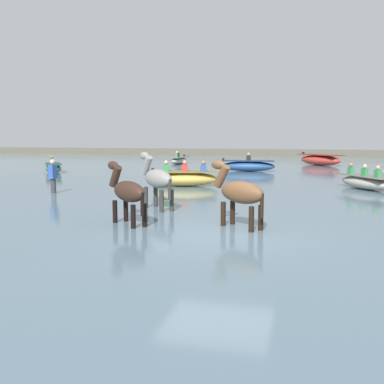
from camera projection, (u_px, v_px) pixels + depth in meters
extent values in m
plane|color=#666051|center=(218.00, 247.00, 10.30)|extent=(120.00, 120.00, 0.00)
cube|color=slate|center=(261.00, 190.00, 19.90)|extent=(90.00, 90.00, 0.32)
ellipsoid|color=#382319|center=(129.00, 192.00, 11.17)|extent=(1.31, 1.17, 0.53)
cylinder|color=black|center=(115.00, 218.00, 11.53)|extent=(0.12, 0.12, 0.89)
cylinder|color=black|center=(126.00, 216.00, 11.72)|extent=(0.12, 0.12, 0.89)
cylinder|color=black|center=(133.00, 223.00, 10.81)|extent=(0.12, 0.12, 0.89)
cylinder|color=black|center=(145.00, 222.00, 11.00)|extent=(0.12, 0.12, 0.89)
cylinder|color=#382319|center=(116.00, 176.00, 11.68)|extent=(0.51, 0.46, 0.60)
ellipsoid|color=#382319|center=(113.00, 165.00, 11.74)|extent=(0.47, 0.43, 0.23)
cylinder|color=black|center=(142.00, 204.00, 10.71)|extent=(0.08, 0.08, 0.56)
ellipsoid|color=brown|center=(242.00, 192.00, 10.77)|extent=(1.36, 1.17, 0.54)
cylinder|color=black|center=(223.00, 220.00, 11.12)|extent=(0.13, 0.13, 0.91)
cylinder|color=black|center=(232.00, 219.00, 11.32)|extent=(0.13, 0.13, 0.91)
cylinder|color=black|center=(251.00, 226.00, 10.40)|extent=(0.13, 0.13, 0.91)
cylinder|color=black|center=(261.00, 224.00, 10.60)|extent=(0.13, 0.13, 0.91)
cylinder|color=brown|center=(222.00, 176.00, 11.27)|extent=(0.52, 0.46, 0.62)
ellipsoid|color=brown|center=(218.00, 165.00, 11.34)|extent=(0.49, 0.43, 0.23)
cylinder|color=black|center=(262.00, 206.00, 10.31)|extent=(0.09, 0.09, 0.58)
ellipsoid|color=gray|center=(158.00, 179.00, 13.50)|extent=(1.37, 1.32, 0.57)
cylinder|color=#31312F|center=(146.00, 202.00, 13.92)|extent=(0.13, 0.13, 0.96)
cylinder|color=#31312F|center=(156.00, 202.00, 14.10)|extent=(0.13, 0.13, 0.96)
cylinder|color=#31312F|center=(162.00, 207.00, 13.09)|extent=(0.13, 0.13, 0.96)
cylinder|color=#31312F|center=(172.00, 206.00, 13.27)|extent=(0.13, 0.13, 0.96)
cylinder|color=gray|center=(147.00, 165.00, 14.08)|extent=(0.53, 0.52, 0.65)
ellipsoid|color=gray|center=(145.00, 156.00, 14.16)|extent=(0.49, 0.48, 0.24)
cylinder|color=#31312F|center=(170.00, 190.00, 12.97)|extent=(0.09, 0.09, 0.61)
ellipsoid|color=#28518E|center=(248.00, 166.00, 28.04)|extent=(3.35, 1.31, 0.63)
cube|color=navy|center=(248.00, 161.00, 27.99)|extent=(3.21, 1.26, 0.04)
cube|color=black|center=(223.00, 159.00, 28.30)|extent=(0.13, 0.17, 0.18)
cube|color=#232328|center=(249.00, 158.00, 28.05)|extent=(0.27, 0.19, 0.30)
sphere|color=tan|center=(249.00, 154.00, 28.02)|extent=(0.18, 0.18, 0.18)
ellipsoid|color=#B2AD9E|center=(365.00, 183.00, 18.73)|extent=(2.33, 3.10, 0.53)
cube|color=slate|center=(366.00, 176.00, 18.70)|extent=(2.24, 2.97, 0.04)
cube|color=#388E51|center=(351.00, 170.00, 19.45)|extent=(0.29, 0.32, 0.30)
sphere|color=#A37556|center=(351.00, 165.00, 19.42)|extent=(0.18, 0.18, 0.18)
cube|color=#388E51|center=(365.00, 172.00, 18.66)|extent=(0.29, 0.32, 0.30)
sphere|color=beige|center=(365.00, 166.00, 18.63)|extent=(0.18, 0.18, 0.18)
cube|color=#388E51|center=(378.00, 174.00, 17.85)|extent=(0.29, 0.32, 0.30)
sphere|color=tan|center=(378.00, 168.00, 17.82)|extent=(0.18, 0.18, 0.18)
ellipsoid|color=#337556|center=(53.00, 168.00, 27.10)|extent=(2.25, 2.76, 0.51)
cube|color=#1E4634|center=(53.00, 164.00, 27.07)|extent=(2.16, 2.65, 0.04)
cube|color=#388E51|center=(52.00, 161.00, 27.03)|extent=(0.29, 0.32, 0.30)
sphere|color=#A37556|center=(52.00, 157.00, 27.00)|extent=(0.18, 0.18, 0.18)
ellipsoid|color=#B2AD9E|center=(179.00, 161.00, 35.41)|extent=(1.01, 3.02, 0.50)
cube|color=slate|center=(179.00, 157.00, 35.38)|extent=(0.97, 2.90, 0.04)
cube|color=black|center=(184.00, 156.00, 36.74)|extent=(0.16, 0.13, 0.18)
cube|color=#388E51|center=(177.00, 156.00, 34.53)|extent=(0.19, 0.27, 0.30)
sphere|color=beige|center=(177.00, 152.00, 34.50)|extent=(0.18, 0.18, 0.18)
cube|color=#232328|center=(178.00, 155.00, 35.38)|extent=(0.19, 0.27, 0.30)
sphere|color=#A37556|center=(178.00, 152.00, 35.35)|extent=(0.18, 0.18, 0.18)
ellipsoid|color=gold|center=(185.00, 179.00, 19.86)|extent=(3.12, 1.82, 0.61)
cube|color=olive|center=(185.00, 172.00, 19.81)|extent=(2.99, 1.75, 0.04)
cube|color=black|center=(153.00, 170.00, 19.80)|extent=(0.16, 0.19, 0.18)
cube|color=#3356A8|center=(203.00, 168.00, 19.71)|extent=(0.30, 0.24, 0.30)
sphere|color=#A37556|center=(203.00, 163.00, 19.68)|extent=(0.18, 0.18, 0.18)
cube|color=red|center=(185.00, 168.00, 19.84)|extent=(0.30, 0.24, 0.30)
sphere|color=tan|center=(185.00, 162.00, 19.81)|extent=(0.18, 0.18, 0.18)
cube|color=#388E51|center=(166.00, 168.00, 19.84)|extent=(0.30, 0.24, 0.30)
sphere|color=beige|center=(166.00, 162.00, 19.81)|extent=(0.18, 0.18, 0.18)
ellipsoid|color=#BC382D|center=(320.00, 160.00, 33.76)|extent=(3.59, 3.56, 0.76)
cube|color=maroon|center=(320.00, 155.00, 33.71)|extent=(3.45, 3.42, 0.04)
cube|color=black|center=(303.00, 153.00, 35.20)|extent=(0.20, 0.20, 0.18)
cylinder|color=#383842|center=(54.00, 190.00, 17.44)|extent=(0.20, 0.20, 0.88)
cube|color=#3356A8|center=(53.00, 172.00, 17.35)|extent=(0.22, 0.33, 0.54)
sphere|color=beige|center=(52.00, 162.00, 17.30)|extent=(0.20, 0.20, 0.20)
cube|color=#605B4C|center=(288.00, 154.00, 48.47)|extent=(80.00, 2.40, 1.03)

